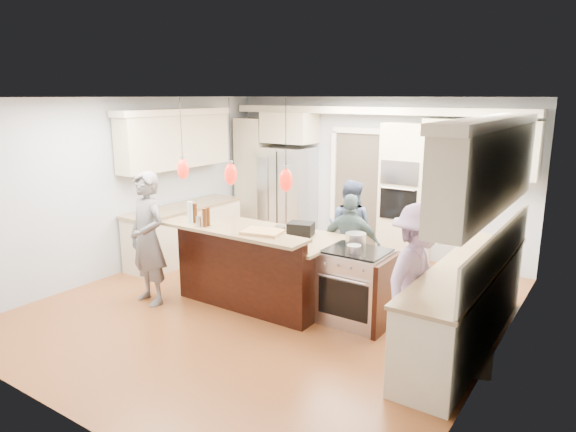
% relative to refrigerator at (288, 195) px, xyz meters
% --- Properties ---
extents(ground_plane, '(6.00, 6.00, 0.00)m').
position_rel_refrigerator_xyz_m(ground_plane, '(1.55, -2.64, -0.90)').
color(ground_plane, '#AA5F2E').
rests_on(ground_plane, ground).
extents(room_shell, '(5.54, 6.04, 2.72)m').
position_rel_refrigerator_xyz_m(room_shell, '(1.55, -2.64, 0.92)').
color(room_shell, '#B2BCC6').
rests_on(room_shell, ground).
extents(refrigerator, '(0.90, 0.70, 1.80)m').
position_rel_refrigerator_xyz_m(refrigerator, '(0.00, 0.00, 0.00)').
color(refrigerator, '#B7B7BC').
rests_on(refrigerator, ground).
extents(oven_column, '(0.72, 0.69, 2.30)m').
position_rel_refrigerator_xyz_m(oven_column, '(2.30, 0.03, 0.25)').
color(oven_column, beige).
rests_on(oven_column, ground).
extents(back_upper_cabinets, '(5.30, 0.61, 2.54)m').
position_rel_refrigerator_xyz_m(back_upper_cabinets, '(0.80, 0.12, 0.77)').
color(back_upper_cabinets, beige).
rests_on(back_upper_cabinets, ground).
extents(right_counter_run, '(0.64, 3.10, 2.51)m').
position_rel_refrigerator_xyz_m(right_counter_run, '(3.99, -2.34, 0.16)').
color(right_counter_run, beige).
rests_on(right_counter_run, ground).
extents(left_cabinets, '(0.64, 2.30, 2.51)m').
position_rel_refrigerator_xyz_m(left_cabinets, '(-0.89, -1.84, 0.16)').
color(left_cabinets, beige).
rests_on(left_cabinets, ground).
extents(kitchen_island, '(2.10, 1.46, 1.12)m').
position_rel_refrigerator_xyz_m(kitchen_island, '(1.30, -2.57, -0.41)').
color(kitchen_island, black).
rests_on(kitchen_island, ground).
extents(island_range, '(0.82, 0.71, 0.92)m').
position_rel_refrigerator_xyz_m(island_range, '(2.71, -2.49, -0.44)').
color(island_range, '#B7B7BC').
rests_on(island_range, ground).
extents(pendant_lights, '(1.75, 0.15, 1.03)m').
position_rel_refrigerator_xyz_m(pendant_lights, '(1.30, -3.15, 0.90)').
color(pendant_lights, black).
rests_on(pendant_lights, ground).
extents(person_bar_end, '(0.71, 0.52, 1.77)m').
position_rel_refrigerator_xyz_m(person_bar_end, '(0.12, -3.47, -0.01)').
color(person_bar_end, slate).
rests_on(person_bar_end, ground).
extents(person_far_left, '(0.75, 0.59, 1.50)m').
position_rel_refrigerator_xyz_m(person_far_left, '(1.84, -1.04, -0.15)').
color(person_far_left, '#334464').
rests_on(person_far_left, ground).
extents(person_far_right, '(0.91, 0.56, 1.44)m').
position_rel_refrigerator_xyz_m(person_far_right, '(2.24, -1.79, -0.18)').
color(person_far_right, '#435A5D').
rests_on(person_far_right, ground).
extents(person_range_side, '(0.73, 1.14, 1.67)m').
position_rel_refrigerator_xyz_m(person_range_side, '(3.58, -2.86, -0.07)').
color(person_range_side, '#A88ABA').
rests_on(person_range_side, ground).
extents(floor_rug, '(0.93, 1.20, 0.01)m').
position_rel_refrigerator_xyz_m(floor_rug, '(3.95, -2.53, -0.89)').
color(floor_rug, olive).
rests_on(floor_rug, ground).
extents(water_bottle, '(0.08, 0.08, 0.29)m').
position_rel_refrigerator_xyz_m(water_bottle, '(0.67, -3.23, 0.36)').
color(water_bottle, silver).
rests_on(water_bottle, kitchen_island).
extents(beer_bottle_a, '(0.07, 0.07, 0.26)m').
position_rel_refrigerator_xyz_m(beer_bottle_a, '(0.69, -3.16, 0.35)').
color(beer_bottle_a, '#47240C').
rests_on(beer_bottle_a, kitchen_island).
extents(beer_bottle_b, '(0.07, 0.07, 0.24)m').
position_rel_refrigerator_xyz_m(beer_bottle_b, '(0.95, -3.26, 0.34)').
color(beer_bottle_b, '#47240C').
rests_on(beer_bottle_b, kitchen_island).
extents(beer_bottle_c, '(0.07, 0.07, 0.24)m').
position_rel_refrigerator_xyz_m(beer_bottle_c, '(0.93, -3.18, 0.34)').
color(beer_bottle_c, '#47240C').
rests_on(beer_bottle_c, kitchen_island).
extents(drink_can, '(0.09, 0.09, 0.13)m').
position_rel_refrigerator_xyz_m(drink_can, '(0.86, -3.27, 0.28)').
color(drink_can, '#B7B7BC').
rests_on(drink_can, kitchen_island).
extents(cutting_board, '(0.52, 0.42, 0.04)m').
position_rel_refrigerator_xyz_m(cutting_board, '(1.73, -3.11, 0.24)').
color(cutting_board, tan).
rests_on(cutting_board, kitchen_island).
extents(pot_large, '(0.25, 0.25, 0.15)m').
position_rel_refrigerator_xyz_m(pot_large, '(2.57, -2.30, 0.09)').
color(pot_large, '#B7B7BC').
rests_on(pot_large, island_range).
extents(pot_small, '(0.17, 0.17, 0.09)m').
position_rel_refrigerator_xyz_m(pot_small, '(2.69, -2.59, 0.06)').
color(pot_small, '#B7B7BC').
rests_on(pot_small, island_range).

